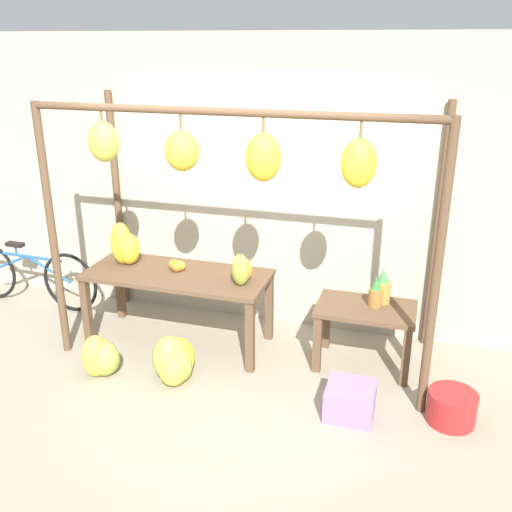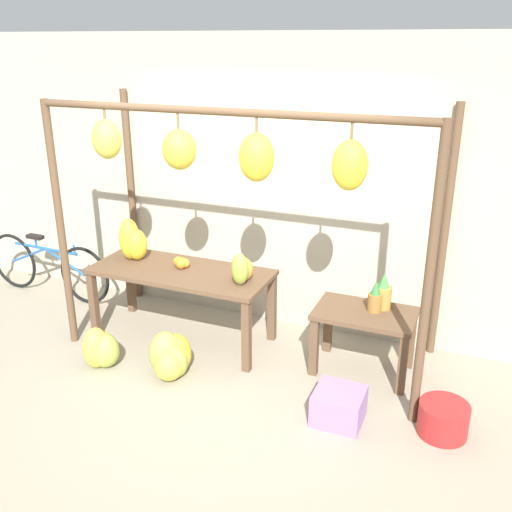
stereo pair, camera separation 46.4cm
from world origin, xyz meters
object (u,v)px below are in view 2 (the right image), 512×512
Objects in this scene: banana_pile_on_table at (133,241)px; papaya_pile at (242,269)px; banana_pile_ground_left at (101,349)px; pineapple_cluster at (380,295)px; banana_pile_ground_right at (171,357)px; fruit_crate_white at (339,406)px; blue_bucket at (443,419)px; parked_bicycle at (48,267)px; orange_pile at (181,263)px.

papaya_pile is (1.21, -0.12, -0.05)m from banana_pile_on_table.
pineapple_cluster is at bearing 21.93° from banana_pile_ground_left.
banana_pile_ground_right reaches higher than fruit_crate_white.
banana_pile_ground_left is 1.05× the size of blue_bucket.
parked_bicycle is (-1.33, 0.22, -0.55)m from banana_pile_on_table.
blue_bucket is 1.26× the size of papaya_pile.
banana_pile_on_table is 1.28m from banana_pile_ground_right.
pineapple_cluster is 1.10× the size of papaya_pile.
orange_pile is at bearing 166.58° from blue_bucket.
papaya_pile is (0.68, -0.11, 0.08)m from orange_pile.
papaya_pile is at bearing 32.29° from banana_pile_ground_left.
orange_pile is (0.53, -0.01, -0.14)m from banana_pile_on_table.
banana_pile_ground_left is at bearing -116.73° from orange_pile.
banana_pile_on_table is 1.11× the size of fruit_crate_white.
orange_pile is 0.47× the size of blue_bucket.
papaya_pile is at bearing 165.08° from blue_bucket.
orange_pile reaches higher than banana_pile_ground_left.
pineapple_cluster reaches higher than orange_pile.
orange_pile is 0.58× the size of papaya_pile.
banana_pile_on_table is at bearing -9.57° from parked_bicycle.
banana_pile_on_table reaches higher than parked_bicycle.
fruit_crate_white is at bearing -18.05° from banana_pile_on_table.
blue_bucket is 0.22× the size of parked_bicycle.
banana_pile_on_table is 1.09m from banana_pile_ground_left.
banana_pile_ground_left reaches higher than fruit_crate_white.
fruit_crate_white is at bearing -15.01° from parked_bicycle.
orange_pile is 1.92m from parked_bicycle.
blue_bucket is at bearing 10.66° from fruit_crate_white.
pineapple_cluster is 2.49m from banana_pile_ground_left.
banana_pile_ground_right is at bearing -23.39° from parked_bicycle.
pineapple_cluster reaches higher than parked_bicycle.
banana_pile_on_table is 0.55m from orange_pile.
parked_bicycle is at bearing 156.61° from banana_pile_ground_right.
fruit_crate_white is 1.26× the size of papaya_pile.
banana_pile_ground_right reaches higher than blue_bucket.
fruit_crate_white is at bearing -30.17° from papaya_pile.
pineapple_cluster reaches higher than banana_pile_ground_right.
banana_pile_ground_left is (-0.40, -0.79, -0.60)m from orange_pile.
pineapple_cluster is at bearing 3.66° from orange_pile.
orange_pile is 0.53× the size of pineapple_cluster.
banana_pile_on_table is at bearing 161.95° from fruit_crate_white.
orange_pile is 0.94m from banana_pile_ground_right.
parked_bicycle reaches higher than banana_pile_ground_right.
banana_pile_ground_left reaches higher than blue_bucket.
banana_pile_ground_right is at bearing -177.74° from blue_bucket.
banana_pile_ground_left is 1.32× the size of papaya_pile.
fruit_crate_white is 0.76m from blue_bucket.
banana_pile_ground_left is 0.23× the size of parked_bicycle.
blue_bucket is at bearing 3.76° from banana_pile_ground_left.
fruit_crate_white is (1.76, -0.74, -0.63)m from orange_pile.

